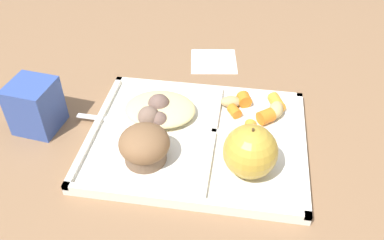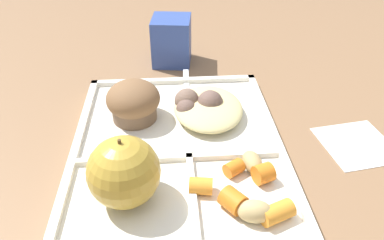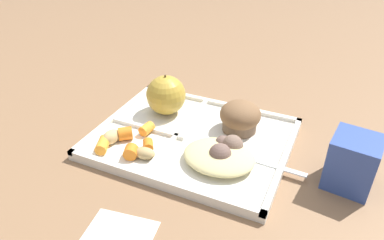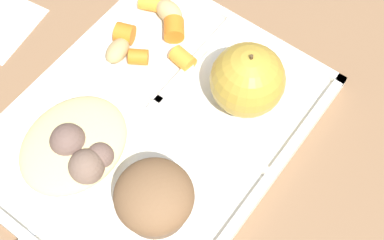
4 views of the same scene
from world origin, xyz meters
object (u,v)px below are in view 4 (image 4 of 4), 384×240
at_px(bran_muffin, 154,198).
at_px(green_apple, 248,80).
at_px(lunch_tray, 154,127).
at_px(plastic_fork, 61,202).

bearing_deg(bran_muffin, green_apple, 180.00).
bearing_deg(lunch_tray, bran_muffin, 40.08).
relative_size(lunch_tray, green_apple, 4.16).
xyz_separation_m(lunch_tray, green_apple, (-0.09, 0.06, 0.04)).
height_order(green_apple, plastic_fork, green_apple).
bearing_deg(bran_muffin, lunch_tray, -139.92).
xyz_separation_m(green_apple, bran_muffin, (0.16, -0.00, -0.01)).
relative_size(green_apple, bran_muffin, 1.09).
distance_m(bran_muffin, plastic_fork, 0.10).
distance_m(green_apple, bran_muffin, 0.16).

